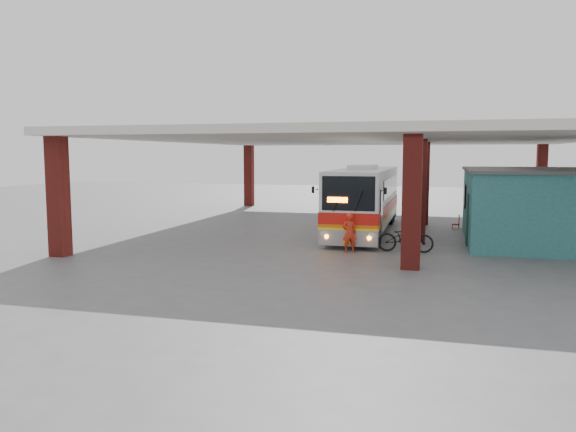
# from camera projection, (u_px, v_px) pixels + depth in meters

# --- Properties ---
(ground) EXTENTS (90.00, 90.00, 0.00)m
(ground) POSITION_uv_depth(u_px,v_px,m) (336.00, 250.00, 21.93)
(ground) COLOR #515154
(ground) RESTS_ON ground
(brick_columns) EXTENTS (20.10, 21.60, 4.35)m
(brick_columns) POSITION_uv_depth(u_px,v_px,m) (386.00, 187.00, 26.11)
(brick_columns) COLOR maroon
(brick_columns) RESTS_ON ground
(canopy_roof) EXTENTS (21.00, 23.00, 0.30)m
(canopy_roof) POSITION_uv_depth(u_px,v_px,m) (371.00, 138.00, 27.54)
(canopy_roof) COLOR beige
(canopy_roof) RESTS_ON brick_columns
(shop_building) EXTENTS (5.20, 8.20, 3.11)m
(shop_building) POSITION_uv_depth(u_px,v_px,m) (529.00, 205.00, 23.64)
(shop_building) COLOR #286265
(shop_building) RESTS_ON ground
(coach_bus) EXTENTS (2.48, 11.13, 3.23)m
(coach_bus) POSITION_uv_depth(u_px,v_px,m) (365.00, 199.00, 26.70)
(coach_bus) COLOR silver
(coach_bus) RESTS_ON ground
(motorcycle) EXTENTS (2.09, 0.73, 1.10)m
(motorcycle) POSITION_uv_depth(u_px,v_px,m) (405.00, 238.00, 21.32)
(motorcycle) COLOR black
(motorcycle) RESTS_ON ground
(pedestrian) EXTENTS (0.65, 0.57, 1.50)m
(pedestrian) POSITION_uv_depth(u_px,v_px,m) (349.00, 233.00, 21.25)
(pedestrian) COLOR red
(pedestrian) RESTS_ON ground
(red_chair) EXTENTS (0.38, 0.38, 0.72)m
(red_chair) POSITION_uv_depth(u_px,v_px,m) (457.00, 222.00, 28.19)
(red_chair) COLOR red
(red_chair) RESTS_ON ground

